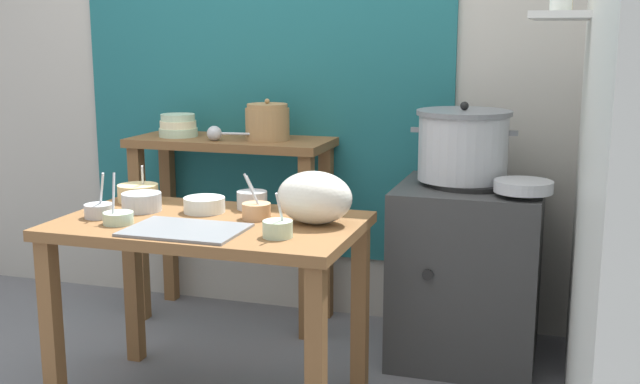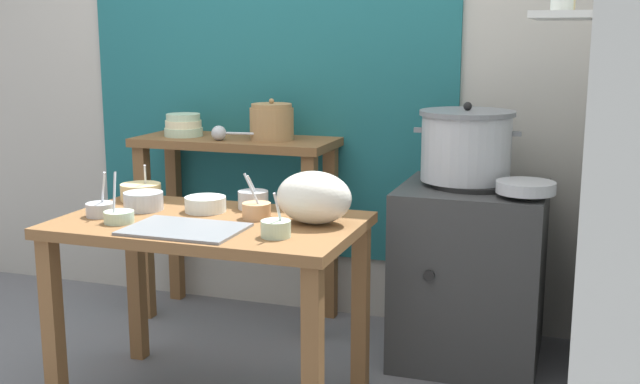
{
  "view_description": "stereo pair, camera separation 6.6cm",
  "coord_description": "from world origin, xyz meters",
  "px_view_note": "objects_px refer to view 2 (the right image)",
  "views": [
    {
      "loc": [
        1.29,
        -2.56,
        1.38
      ],
      "look_at": [
        0.45,
        0.1,
        0.82
      ],
      "focal_mm": 43.69,
      "sensor_mm": 36.0,
      "label": 1
    },
    {
      "loc": [
        1.35,
        -2.54,
        1.38
      ],
      "look_at": [
        0.45,
        0.1,
        0.82
      ],
      "focal_mm": 43.69,
      "sensor_mm": 36.0,
      "label": 2
    }
  ],
  "objects_px": {
    "clay_pot": "(272,122)",
    "prep_bowl_0": "(253,199)",
    "back_shelf_table": "(236,183)",
    "wide_pan": "(526,187)",
    "ladle": "(221,133)",
    "plastic_bag": "(314,198)",
    "prep_table": "(210,249)",
    "bowl_stack_enamel": "(183,126)",
    "prep_bowl_7": "(100,209)",
    "steamer_pot": "(466,145)",
    "prep_bowl_5": "(143,200)",
    "prep_bowl_4": "(256,210)",
    "prep_bowl_1": "(141,191)",
    "prep_bowl_2": "(205,204)",
    "serving_tray": "(185,229)",
    "stove_block": "(470,273)",
    "prep_bowl_3": "(119,216)",
    "prep_bowl_6": "(276,228)"
  },
  "relations": [
    {
      "from": "steamer_pot",
      "to": "prep_bowl_6",
      "type": "bearing_deg",
      "value": -118.11
    },
    {
      "from": "prep_bowl_3",
      "to": "prep_bowl_7",
      "type": "xyz_separation_m",
      "value": [
        -0.12,
        0.07,
        0.0
      ]
    },
    {
      "from": "prep_table",
      "to": "clay_pot",
      "type": "height_order",
      "value": "clay_pot"
    },
    {
      "from": "prep_table",
      "to": "prep_bowl_4",
      "type": "distance_m",
      "value": 0.22
    },
    {
      "from": "prep_bowl_0",
      "to": "prep_bowl_2",
      "type": "relative_size",
      "value": 0.88
    },
    {
      "from": "serving_tray",
      "to": "ladle",
      "type": "bearing_deg",
      "value": 108.58
    },
    {
      "from": "clay_pot",
      "to": "serving_tray",
      "type": "height_order",
      "value": "clay_pot"
    },
    {
      "from": "wide_pan",
      "to": "prep_bowl_2",
      "type": "xyz_separation_m",
      "value": [
        -1.15,
        -0.46,
        -0.05
      ]
    },
    {
      "from": "stove_block",
      "to": "clay_pot",
      "type": "relative_size",
      "value": 3.78
    },
    {
      "from": "bowl_stack_enamel",
      "to": "prep_bowl_6",
      "type": "height_order",
      "value": "bowl_stack_enamel"
    },
    {
      "from": "plastic_bag",
      "to": "prep_bowl_6",
      "type": "distance_m",
      "value": 0.24
    },
    {
      "from": "serving_tray",
      "to": "prep_bowl_7",
      "type": "xyz_separation_m",
      "value": [
        -0.4,
        0.09,
        0.02
      ]
    },
    {
      "from": "prep_table",
      "to": "prep_bowl_0",
      "type": "distance_m",
      "value": 0.28
    },
    {
      "from": "back_shelf_table",
      "to": "wide_pan",
      "type": "distance_m",
      "value": 1.42
    },
    {
      "from": "stove_block",
      "to": "prep_bowl_1",
      "type": "bearing_deg",
      "value": -157.5
    },
    {
      "from": "plastic_bag",
      "to": "prep_bowl_2",
      "type": "distance_m",
      "value": 0.46
    },
    {
      "from": "prep_bowl_6",
      "to": "prep_bowl_5",
      "type": "bearing_deg",
      "value": 161.22
    },
    {
      "from": "prep_bowl_1",
      "to": "serving_tray",
      "type": "bearing_deg",
      "value": -43.46
    },
    {
      "from": "prep_bowl_0",
      "to": "prep_bowl_4",
      "type": "bearing_deg",
      "value": -62.27
    },
    {
      "from": "back_shelf_table",
      "to": "serving_tray",
      "type": "height_order",
      "value": "back_shelf_table"
    },
    {
      "from": "stove_block",
      "to": "back_shelf_table",
      "type": "bearing_deg",
      "value": 173.57
    },
    {
      "from": "wide_pan",
      "to": "prep_bowl_3",
      "type": "distance_m",
      "value": 1.54
    },
    {
      "from": "prep_bowl_7",
      "to": "steamer_pot",
      "type": "bearing_deg",
      "value": 34.75
    },
    {
      "from": "bowl_stack_enamel",
      "to": "serving_tray",
      "type": "distance_m",
      "value": 1.2
    },
    {
      "from": "prep_table",
      "to": "prep_bowl_7",
      "type": "height_order",
      "value": "prep_bowl_7"
    },
    {
      "from": "serving_tray",
      "to": "prep_bowl_1",
      "type": "distance_m",
      "value": 0.57
    },
    {
      "from": "prep_bowl_1",
      "to": "prep_bowl_7",
      "type": "relative_size",
      "value": 0.95
    },
    {
      "from": "prep_table",
      "to": "bowl_stack_enamel",
      "type": "relative_size",
      "value": 5.9
    },
    {
      "from": "clay_pot",
      "to": "ladle",
      "type": "bearing_deg",
      "value": -153.9
    },
    {
      "from": "prep_bowl_7",
      "to": "clay_pot",
      "type": "bearing_deg",
      "value": 72.72
    },
    {
      "from": "prep_bowl_1",
      "to": "prep_bowl_3",
      "type": "distance_m",
      "value": 0.39
    },
    {
      "from": "clay_pot",
      "to": "back_shelf_table",
      "type": "bearing_deg",
      "value": -180.0
    },
    {
      "from": "back_shelf_table",
      "to": "stove_block",
      "type": "distance_m",
      "value": 1.2
    },
    {
      "from": "bowl_stack_enamel",
      "to": "prep_bowl_7",
      "type": "relative_size",
      "value": 1.08
    },
    {
      "from": "prep_bowl_1",
      "to": "prep_bowl_3",
      "type": "xyz_separation_m",
      "value": [
        0.13,
        -0.37,
        -0.01
      ]
    },
    {
      "from": "wide_pan",
      "to": "prep_bowl_6",
      "type": "xyz_separation_m",
      "value": [
        -0.75,
        -0.72,
        -0.05
      ]
    },
    {
      "from": "plastic_bag",
      "to": "prep_bowl_0",
      "type": "height_order",
      "value": "plastic_bag"
    },
    {
      "from": "plastic_bag",
      "to": "back_shelf_table",
      "type": "bearing_deg",
      "value": 130.12
    },
    {
      "from": "prep_bowl_2",
      "to": "prep_bowl_5",
      "type": "height_order",
      "value": "prep_bowl_5"
    },
    {
      "from": "prep_bowl_2",
      "to": "prep_bowl_5",
      "type": "distance_m",
      "value": 0.25
    },
    {
      "from": "back_shelf_table",
      "to": "plastic_bag",
      "type": "height_order",
      "value": "plastic_bag"
    },
    {
      "from": "steamer_pot",
      "to": "clay_pot",
      "type": "bearing_deg",
      "value": 173.22
    },
    {
      "from": "back_shelf_table",
      "to": "ladle",
      "type": "height_order",
      "value": "ladle"
    },
    {
      "from": "ladle",
      "to": "plastic_bag",
      "type": "height_order",
      "value": "ladle"
    },
    {
      "from": "prep_table",
      "to": "prep_bowl_2",
      "type": "height_order",
      "value": "prep_bowl_2"
    },
    {
      "from": "back_shelf_table",
      "to": "prep_bowl_1",
      "type": "xyz_separation_m",
      "value": [
        -0.12,
        -0.66,
        0.08
      ]
    },
    {
      "from": "clay_pot",
      "to": "prep_bowl_0",
      "type": "height_order",
      "value": "clay_pot"
    },
    {
      "from": "steamer_pot",
      "to": "prep_bowl_5",
      "type": "distance_m",
      "value": 1.34
    },
    {
      "from": "prep_bowl_3",
      "to": "serving_tray",
      "type": "bearing_deg",
      "value": -4.99
    },
    {
      "from": "steamer_pot",
      "to": "prep_bowl_0",
      "type": "xyz_separation_m",
      "value": [
        -0.74,
        -0.54,
        -0.17
      ]
    }
  ]
}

